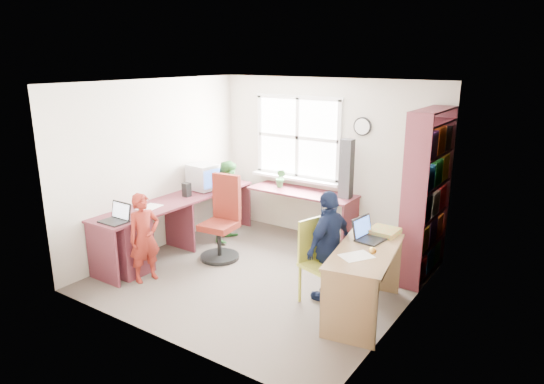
# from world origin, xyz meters

# --- Properties ---
(room) EXTENTS (3.64, 3.44, 2.44)m
(room) POSITION_xyz_m (0.01, 0.10, 1.22)
(room) COLOR #4B413B
(room) RESTS_ON ground
(l_desk) EXTENTS (2.38, 2.95, 0.75)m
(l_desk) POSITION_xyz_m (-1.31, -0.28, 0.46)
(l_desk) COLOR maroon
(l_desk) RESTS_ON ground
(right_desk) EXTENTS (0.81, 1.37, 0.74)m
(right_desk) POSITION_xyz_m (1.45, -0.15, 0.54)
(right_desk) COLOR olive
(right_desk) RESTS_ON ground
(bookshelf) EXTENTS (0.30, 1.02, 2.10)m
(bookshelf) POSITION_xyz_m (1.65, 1.19, 1.00)
(bookshelf) COLOR maroon
(bookshelf) RESTS_ON ground
(swivel_chair) EXTENTS (0.59, 0.59, 1.15)m
(swivel_chair) POSITION_xyz_m (-0.80, 0.21, 0.49)
(swivel_chair) COLOR black
(swivel_chair) RESTS_ON ground
(wooden_chair) EXTENTS (0.52, 0.52, 0.96)m
(wooden_chair) POSITION_xyz_m (0.90, -0.15, 0.52)
(wooden_chair) COLOR #A7A838
(wooden_chair) RESTS_ON ground
(crt_monitor) EXTENTS (0.44, 0.40, 0.39)m
(crt_monitor) POSITION_xyz_m (-1.52, 0.66, 0.95)
(crt_monitor) COLOR silver
(crt_monitor) RESTS_ON l_desk
(laptop_left) EXTENTS (0.33, 0.27, 0.23)m
(laptop_left) POSITION_xyz_m (-1.42, -1.02, 0.80)
(laptop_left) COLOR black
(laptop_left) RESTS_ON l_desk
(laptop_right) EXTENTS (0.34, 0.39, 0.24)m
(laptop_right) POSITION_xyz_m (1.34, 0.16, 0.80)
(laptop_right) COLOR black
(laptop_right) RESTS_ON right_desk
(speaker_a) EXTENTS (0.10, 0.10, 0.20)m
(speaker_a) POSITION_xyz_m (-1.48, 0.26, 0.85)
(speaker_a) COLOR black
(speaker_a) RESTS_ON l_desk
(speaker_b) EXTENTS (0.09, 0.09, 0.17)m
(speaker_b) POSITION_xyz_m (-1.46, 0.83, 0.83)
(speaker_b) COLOR black
(speaker_b) RESTS_ON l_desk
(cd_tower) EXTENTS (0.17, 0.15, 0.84)m
(cd_tower) POSITION_xyz_m (0.43, 1.48, 1.17)
(cd_tower) COLOR black
(cd_tower) RESTS_ON l_desk
(game_box) EXTENTS (0.32, 0.32, 0.06)m
(game_box) POSITION_xyz_m (1.43, 0.41, 0.77)
(game_box) COLOR red
(game_box) RESTS_ON right_desk
(paper_a) EXTENTS (0.27, 0.35, 0.00)m
(paper_a) POSITION_xyz_m (-1.53, -0.41, 0.75)
(paper_a) COLOR white
(paper_a) RESTS_ON l_desk
(paper_b) EXTENTS (0.36, 0.39, 0.00)m
(paper_b) POSITION_xyz_m (1.44, -0.35, 0.74)
(paper_b) COLOR white
(paper_b) RESTS_ON right_desk
(potted_plant) EXTENTS (0.16, 0.13, 0.29)m
(potted_plant) POSITION_xyz_m (-0.64, 1.43, 0.89)
(potted_plant) COLOR #337F3B
(potted_plant) RESTS_ON l_desk
(person_red) EXTENTS (0.36, 0.46, 1.12)m
(person_red) POSITION_xyz_m (-1.12, -0.88, 0.56)
(person_red) COLOR maroon
(person_red) RESTS_ON ground
(person_green) EXTENTS (0.57, 0.67, 1.21)m
(person_green) POSITION_xyz_m (-1.13, 0.80, 0.61)
(person_green) COLOR #2C6F2D
(person_green) RESTS_ON ground
(person_navy) EXTENTS (0.41, 0.79, 1.28)m
(person_navy) POSITION_xyz_m (0.97, -0.04, 0.64)
(person_navy) COLOR #121B39
(person_navy) RESTS_ON ground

